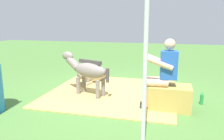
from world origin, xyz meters
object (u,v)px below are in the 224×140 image
object	(u,v)px
hay_bale	(170,97)
soda_bottle	(202,98)
person_seated	(162,71)
pony_standing	(87,70)
pony_lying	(95,75)
tent_pole_left	(145,57)

from	to	relation	value
hay_bale	soda_bottle	size ratio (longest dim) A/B	2.97
person_seated	pony_standing	size ratio (longest dim) A/B	1.04
hay_bale	soda_bottle	world-z (taller)	hay_bale
person_seated	pony_lying	distance (m)	2.46
person_seated	tent_pole_left	xyz separation A→B (m)	(0.18, 1.42, 0.48)
pony_standing	tent_pole_left	xyz separation A→B (m)	(-1.46, 1.81, 0.63)
person_seated	tent_pole_left	size ratio (longest dim) A/B	0.55
hay_bale	pony_standing	world-z (taller)	pony_standing
pony_lying	tent_pole_left	distance (m)	3.55
person_seated	tent_pole_left	world-z (taller)	tent_pole_left
person_seated	pony_lying	size ratio (longest dim) A/B	0.98
pony_standing	soda_bottle	world-z (taller)	pony_standing
tent_pole_left	hay_bale	bearing A→B (deg)	-103.28
hay_bale	person_seated	size ratio (longest dim) A/B	0.58
pony_lying	soda_bottle	bearing A→B (deg)	156.76
pony_standing	soda_bottle	size ratio (longest dim) A/B	4.92
pony_lying	soda_bottle	distance (m)	2.87
pony_standing	pony_lying	bearing A→B (deg)	-79.78
tent_pole_left	soda_bottle	bearing A→B (deg)	-117.87
hay_bale	person_seated	bearing A→B (deg)	3.41
soda_bottle	tent_pole_left	bearing A→B (deg)	62.13
person_seated	tent_pole_left	distance (m)	1.51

